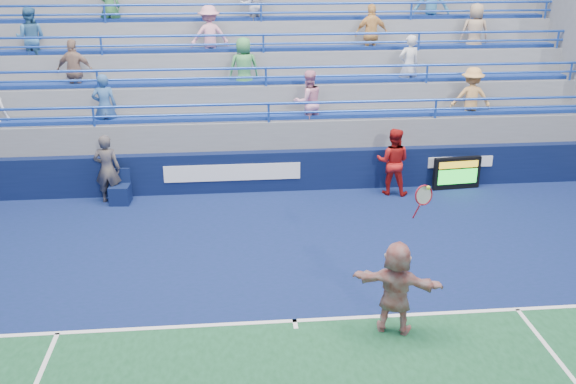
{
  "coord_description": "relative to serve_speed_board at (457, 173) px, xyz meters",
  "views": [
    {
      "loc": [
        -1.03,
        -9.7,
        6.29
      ],
      "look_at": [
        0.12,
        2.5,
        1.5
      ],
      "focal_mm": 40.0,
      "sensor_mm": 36.0,
      "label": 1
    }
  ],
  "objects": [
    {
      "name": "bleacher_stand",
      "position": [
        -5.05,
        4.14,
        1.09
      ],
      "size": [
        18.0,
        5.6,
        6.13
      ],
      "color": "slate",
      "rests_on": "ground"
    },
    {
      "name": "serve_speed_board",
      "position": [
        0.0,
        0.0,
        0.0
      ],
      "size": [
        1.31,
        0.26,
        0.9
      ],
      "color": "black",
      "rests_on": "ground"
    },
    {
      "name": "tennis_player",
      "position": [
        -3.37,
        -6.54,
        0.39
      ],
      "size": [
        1.63,
        1.03,
        2.69
      ],
      "color": "silver",
      "rests_on": "ground"
    },
    {
      "name": "line_judge",
      "position": [
        -9.21,
        -0.09,
        0.45
      ],
      "size": [
        0.69,
        0.48,
        1.81
      ],
      "primitive_type": "imported",
      "rotation": [
        0.0,
        0.0,
        3.07
      ],
      "color": "#121833",
      "rests_on": "ground"
    },
    {
      "name": "ball_girl",
      "position": [
        -1.83,
        -0.18,
        0.45
      ],
      "size": [
        1.05,
        0.94,
        1.8
      ],
      "primitive_type": "imported",
      "rotation": [
        0.0,
        0.0,
        2.8
      ],
      "color": "#B01614",
      "rests_on": "ground"
    },
    {
      "name": "judge_chair",
      "position": [
        -8.93,
        -0.2,
        -0.17
      ],
      "size": [
        0.53,
        0.53,
        0.89
      ],
      "color": "#0D1941",
      "rests_on": "ground"
    },
    {
      "name": "ground",
      "position": [
        -5.05,
        -6.13,
        -0.45
      ],
      "size": [
        120.0,
        120.0,
        0.0
      ],
      "primitive_type": "plane",
      "color": "#333538"
    },
    {
      "name": "sponsor_wall",
      "position": [
        -5.04,
        0.37,
        0.1
      ],
      "size": [
        18.0,
        0.32,
        1.1
      ],
      "color": "#091336",
      "rests_on": "ground"
    }
  ]
}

